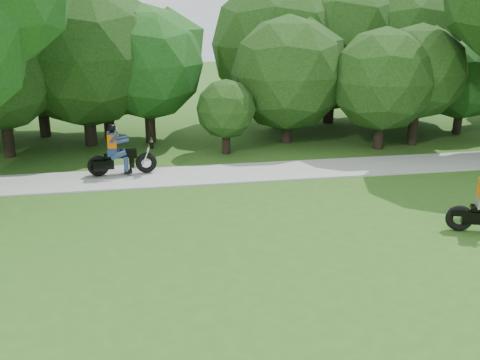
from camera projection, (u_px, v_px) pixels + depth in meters
name	position (u px, v px, depth m)	size (l,w,h in m)	color
ground	(370.00, 280.00, 11.19)	(100.00, 100.00, 0.00)	#2F5919
walkway	(276.00, 171.00, 18.68)	(60.00, 2.20, 0.06)	#959591
tree_line	(251.00, 52.00, 23.72)	(40.74, 11.88, 7.65)	black
touring_motorcycle	(118.00, 157.00, 17.95)	(2.32, 0.75, 1.77)	black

